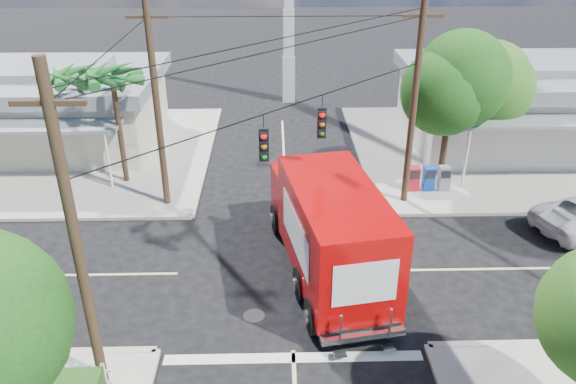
{
  "coord_description": "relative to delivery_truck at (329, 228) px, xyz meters",
  "views": [
    {
      "loc": [
        -0.47,
        -16.61,
        11.63
      ],
      "look_at": [
        0.0,
        2.0,
        2.2
      ],
      "focal_mm": 35.0,
      "sensor_mm": 36.0,
      "label": 1
    }
  ],
  "objects": [
    {
      "name": "palm_nw_back",
      "position": [
        -10.83,
        9.11,
        2.79
      ],
      "size": [
        3.01,
        3.08,
        5.19
      ],
      "color": "#422D1C",
      "rests_on": "sidewalk_nw"
    },
    {
      "name": "delivery_truck",
      "position": [
        0.0,
        0.0,
        0.0
      ],
      "size": [
        3.99,
        8.84,
        3.7
      ],
      "color": "black",
      "rests_on": "ground"
    },
    {
      "name": "sidewalk_ne",
      "position": [
        9.54,
        10.99,
        -1.81
      ],
      "size": [
        14.12,
        14.12,
        0.14
      ],
      "color": "#ABA69B",
      "rests_on": "ground"
    },
    {
      "name": "tree_ne_back",
      "position": [
        8.47,
        9.07,
        2.31
      ],
      "size": [
        3.77,
        3.66,
        5.82
      ],
      "color": "#422D1C",
      "rests_on": "sidewalk_ne"
    },
    {
      "name": "building_ne",
      "position": [
        11.17,
        12.08,
        0.44
      ],
      "size": [
        11.8,
        10.2,
        4.5
      ],
      "color": "silver",
      "rests_on": "sidewalk_ne"
    },
    {
      "name": "building_nw",
      "position": [
        -13.33,
        12.58,
        0.34
      ],
      "size": [
        10.8,
        10.2,
        4.3
      ],
      "color": "beige",
      "rests_on": "sidewalk_nw"
    },
    {
      "name": "radio_tower",
      "position": [
        -0.83,
        20.11,
        3.76
      ],
      "size": [
        0.8,
        0.8,
        17.0
      ],
      "color": "silver",
      "rests_on": "ground"
    },
    {
      "name": "utility_poles",
      "position": [
        -2.92,
        1.72,
        2.8
      ],
      "size": [
        12.0,
        10.68,
        9.0
      ],
      "color": "#473321",
      "rests_on": "ground"
    },
    {
      "name": "tree_ne_front",
      "position": [
        5.87,
        6.87,
        2.89
      ],
      "size": [
        4.21,
        4.14,
        6.66
      ],
      "color": "#422D1C",
      "rests_on": "sidewalk_ne"
    },
    {
      "name": "road_markings",
      "position": [
        -1.33,
        -1.36,
        -1.87
      ],
      "size": [
        32.0,
        32.0,
        0.01
      ],
      "color": "beige",
      "rests_on": "ground"
    },
    {
      "name": "sidewalk_nw",
      "position": [
        -12.21,
        10.99,
        -1.81
      ],
      "size": [
        14.12,
        14.12,
        0.14
      ],
      "color": "#ABA69B",
      "rests_on": "ground"
    },
    {
      "name": "vending_boxes",
      "position": [
        5.17,
        6.31,
        -1.19
      ],
      "size": [
        1.9,
        0.5,
        1.1
      ],
      "color": "#AD1723",
      "rests_on": "sidewalk_ne"
    },
    {
      "name": "ground",
      "position": [
        -1.33,
        0.11,
        -1.88
      ],
      "size": [
        120.0,
        120.0,
        0.0
      ],
      "primitive_type": "plane",
      "color": "black",
      "rests_on": "ground"
    },
    {
      "name": "palm_nw_front",
      "position": [
        -8.83,
        7.61,
        3.16
      ],
      "size": [
        3.01,
        3.08,
        5.59
      ],
      "color": "#422D1C",
      "rests_on": "sidewalk_nw"
    }
  ]
}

